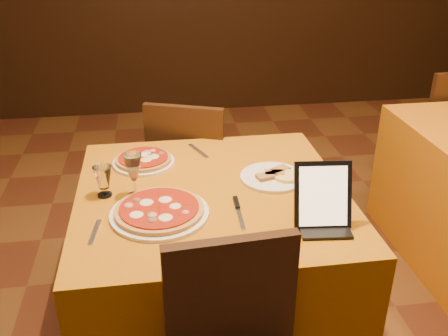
{
  "coord_description": "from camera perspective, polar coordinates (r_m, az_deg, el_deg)",
  "views": [
    {
      "loc": [
        -0.39,
        -1.36,
        1.75
      ],
      "look_at": [
        -0.13,
        0.41,
        0.86
      ],
      "focal_mm": 40.0,
      "sensor_mm": 36.0,
      "label": 1
    }
  ],
  "objects": [
    {
      "name": "main_table",
      "position": [
        2.27,
        -1.35,
        -10.91
      ],
      "size": [
        1.1,
        1.1,
        0.75
      ],
      "primitive_type": "cube",
      "color": "#AD670B",
      "rests_on": "floor"
    },
    {
      "name": "chair_main_far",
      "position": [
        2.89,
        -3.34,
        -0.25
      ],
      "size": [
        0.47,
        0.47,
        0.91
      ],
      "primitive_type": null,
      "rotation": [
        0.0,
        0.0,
        2.78
      ],
      "color": "#311D10",
      "rests_on": "floor"
    },
    {
      "name": "chair_side_far",
      "position": [
        3.75,
        22.98,
        4.12
      ],
      "size": [
        0.45,
        0.45,
        0.91
      ],
      "primitive_type": null,
      "rotation": [
        0.0,
        0.0,
        3.2
      ],
      "color": "black",
      "rests_on": "floor"
    },
    {
      "name": "pizza_near",
      "position": [
        1.9,
        -7.39,
        -4.95
      ],
      "size": [
        0.38,
        0.38,
        0.03
      ],
      "rotation": [
        0.0,
        0.0,
        -0.16
      ],
      "color": "white",
      "rests_on": "main_table"
    },
    {
      "name": "pizza_far",
      "position": [
        2.31,
        -9.17,
        0.83
      ],
      "size": [
        0.28,
        0.28,
        0.03
      ],
      "rotation": [
        0.0,
        0.0,
        -0.11
      ],
      "color": "white",
      "rests_on": "main_table"
    },
    {
      "name": "cutlet_dish",
      "position": [
        2.16,
        5.55,
        -0.9
      ],
      "size": [
        0.28,
        0.28,
        0.03
      ],
      "rotation": [
        0.0,
        0.0,
        -0.38
      ],
      "color": "white",
      "rests_on": "main_table"
    },
    {
      "name": "wine_glass",
      "position": [
        2.0,
        -10.27,
        -0.84
      ],
      "size": [
        0.09,
        0.09,
        0.19
      ],
      "primitive_type": null,
      "rotation": [
        0.0,
        0.0,
        0.16
      ],
      "color": "tan",
      "rests_on": "main_table"
    },
    {
      "name": "water_glass",
      "position": [
        2.05,
        -13.62,
        -1.49
      ],
      "size": [
        0.08,
        0.08,
        0.13
      ],
      "primitive_type": null,
      "rotation": [
        0.0,
        0.0,
        0.27
      ],
      "color": "white",
      "rests_on": "main_table"
    },
    {
      "name": "tablet",
      "position": [
        1.82,
        11.22,
        -3.04
      ],
      "size": [
        0.21,
        0.12,
        0.24
      ],
      "primitive_type": "cube",
      "rotation": [
        -0.35,
        0.0,
        -0.1
      ],
      "color": "black",
      "rests_on": "main_table"
    },
    {
      "name": "knife",
      "position": [
        1.89,
        1.79,
        -5.41
      ],
      "size": [
        0.02,
        0.2,
        0.01
      ],
      "primitive_type": "cube",
      "rotation": [
        0.0,
        0.0,
        1.54
      ],
      "color": "#ADACB3",
      "rests_on": "main_table"
    },
    {
      "name": "fork_near",
      "position": [
        1.85,
        -14.54,
        -7.09
      ],
      "size": [
        0.04,
        0.16,
        0.01
      ],
      "primitive_type": "cube",
      "rotation": [
        0.0,
        0.0,
        1.44
      ],
      "color": "silver",
      "rests_on": "main_table"
    },
    {
      "name": "fork_far",
      "position": [
        2.41,
        -2.94,
        1.94
      ],
      "size": [
        0.09,
        0.18,
        0.01
      ],
      "primitive_type": "cube",
      "rotation": [
        0.0,
        0.0,
        1.96
      ],
      "color": "#BCBAC2",
      "rests_on": "main_table"
    }
  ]
}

